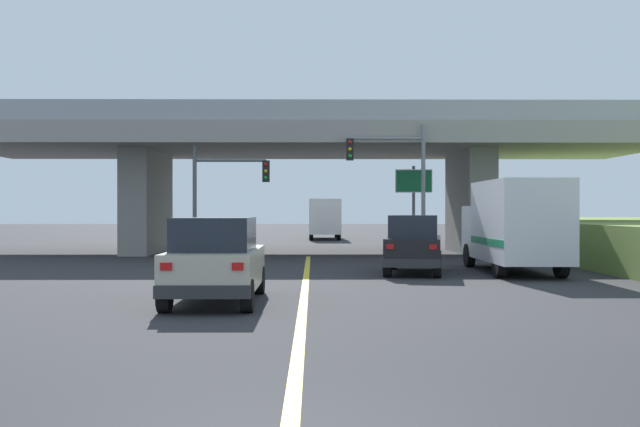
{
  "coord_description": "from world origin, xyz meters",
  "views": [
    {
      "loc": [
        0.24,
        -6.76,
        2.19
      ],
      "look_at": [
        0.52,
        25.2,
        2.05
      ],
      "focal_mm": 41.8,
      "sensor_mm": 36.0,
      "label": 1
    }
  ],
  "objects_px": {
    "traffic_signal_nearside": "(398,173)",
    "box_truck": "(514,225)",
    "highway_sign": "(414,190)",
    "traffic_signal_farside": "(222,186)",
    "semi_truck_distant": "(325,218)",
    "suv_crossing": "(414,244)",
    "suv_lead": "(216,260)"
  },
  "relations": [
    {
      "from": "suv_lead",
      "to": "traffic_signal_farside",
      "type": "xyz_separation_m",
      "value": [
        -1.81,
        15.77,
        2.25
      ]
    },
    {
      "from": "suv_lead",
      "to": "highway_sign",
      "type": "height_order",
      "value": "highway_sign"
    },
    {
      "from": "suv_lead",
      "to": "traffic_signal_farside",
      "type": "relative_size",
      "value": 0.91
    },
    {
      "from": "suv_crossing",
      "to": "highway_sign",
      "type": "bearing_deg",
      "value": 92.13
    },
    {
      "from": "traffic_signal_nearside",
      "to": "box_truck",
      "type": "bearing_deg",
      "value": -64.39
    },
    {
      "from": "traffic_signal_farside",
      "to": "suv_crossing",
      "type": "bearing_deg",
      "value": -45.47
    },
    {
      "from": "suv_lead",
      "to": "box_truck",
      "type": "bearing_deg",
      "value": 41.68
    },
    {
      "from": "suv_lead",
      "to": "highway_sign",
      "type": "bearing_deg",
      "value": 68.11
    },
    {
      "from": "traffic_signal_farside",
      "to": "semi_truck_distant",
      "type": "relative_size",
      "value": 0.72
    },
    {
      "from": "traffic_signal_farside",
      "to": "highway_sign",
      "type": "bearing_deg",
      "value": 11.13
    },
    {
      "from": "suv_lead",
      "to": "box_truck",
      "type": "relative_size",
      "value": 0.69
    },
    {
      "from": "suv_crossing",
      "to": "traffic_signal_farside",
      "type": "bearing_deg",
      "value": 144.32
    },
    {
      "from": "suv_lead",
      "to": "traffic_signal_nearside",
      "type": "height_order",
      "value": "traffic_signal_nearside"
    },
    {
      "from": "traffic_signal_nearside",
      "to": "traffic_signal_farside",
      "type": "xyz_separation_m",
      "value": [
        -7.83,
        0.64,
        -0.57
      ]
    },
    {
      "from": "traffic_signal_nearside",
      "to": "highway_sign",
      "type": "bearing_deg",
      "value": 66.69
    },
    {
      "from": "highway_sign",
      "to": "semi_truck_distant",
      "type": "height_order",
      "value": "highway_sign"
    },
    {
      "from": "semi_truck_distant",
      "to": "traffic_signal_farside",
      "type": "bearing_deg",
      "value": -102.25
    },
    {
      "from": "traffic_signal_farside",
      "to": "highway_sign",
      "type": "relative_size",
      "value": 1.2
    },
    {
      "from": "highway_sign",
      "to": "box_truck",
      "type": "bearing_deg",
      "value": -76.23
    },
    {
      "from": "suv_lead",
      "to": "highway_sign",
      "type": "relative_size",
      "value": 1.1
    },
    {
      "from": "semi_truck_distant",
      "to": "suv_lead",
      "type": "bearing_deg",
      "value": -94.65
    },
    {
      "from": "traffic_signal_nearside",
      "to": "suv_lead",
      "type": "bearing_deg",
      "value": -111.66
    },
    {
      "from": "traffic_signal_farside",
      "to": "semi_truck_distant",
      "type": "distance_m",
      "value": 23.42
    },
    {
      "from": "highway_sign",
      "to": "traffic_signal_nearside",
      "type": "bearing_deg",
      "value": -113.31
    },
    {
      "from": "suv_lead",
      "to": "highway_sign",
      "type": "xyz_separation_m",
      "value": [
        7.04,
        17.51,
        2.15
      ]
    },
    {
      "from": "traffic_signal_nearside",
      "to": "traffic_signal_farside",
      "type": "height_order",
      "value": "traffic_signal_nearside"
    },
    {
      "from": "traffic_signal_nearside",
      "to": "traffic_signal_farside",
      "type": "relative_size",
      "value": 1.16
    },
    {
      "from": "traffic_signal_nearside",
      "to": "highway_sign",
      "type": "height_order",
      "value": "traffic_signal_nearside"
    },
    {
      "from": "suv_crossing",
      "to": "traffic_signal_farside",
      "type": "distance_m",
      "value": 11.04
    },
    {
      "from": "suv_crossing",
      "to": "traffic_signal_nearside",
      "type": "relative_size",
      "value": 0.78
    },
    {
      "from": "suv_lead",
      "to": "suv_crossing",
      "type": "bearing_deg",
      "value": 54.46
    },
    {
      "from": "box_truck",
      "to": "traffic_signal_nearside",
      "type": "bearing_deg",
      "value": 115.61
    }
  ]
}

